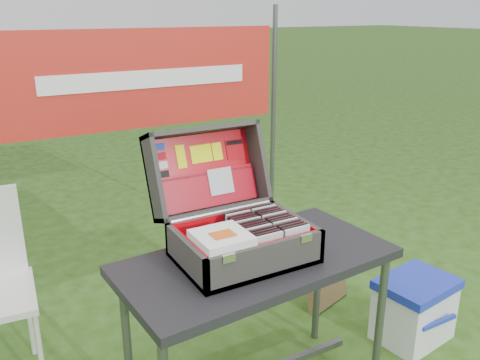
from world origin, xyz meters
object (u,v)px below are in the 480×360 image
cooler (414,309)px  cardboard_box (325,277)px  table (256,330)px  suitcase (236,201)px

cooler → cardboard_box: size_ratio=1.15×
cooler → cardboard_box: bearing=102.9°
table → suitcase: bearing=123.0°
table → cooler: table is taller
table → cardboard_box: table is taller
cooler → table: bearing=170.0°
suitcase → cooler: bearing=-6.0°
table → cooler: (0.95, -0.03, -0.18)m
suitcase → cardboard_box: (0.82, 0.40, -0.77)m
table → cooler: size_ratio=2.87×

